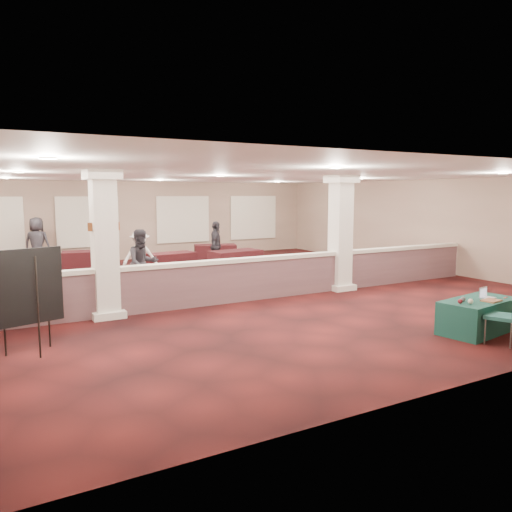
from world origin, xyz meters
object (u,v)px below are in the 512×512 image
far_table_front_right (290,270)px  attendee_c (216,246)px  conf_chair_side (507,312)px  attendee_d (37,243)px  far_table_front_center (236,261)px  far_table_back_right (215,253)px  far_table_back_center (171,262)px  attendee_a (142,263)px  attendee_b (140,256)px  near_table (478,316)px  easel_board (30,288)px  far_table_back_left (90,262)px  far_table_front_left (126,282)px

far_table_front_right → attendee_c: (-1.00, 3.24, 0.52)m
conf_chair_side → attendee_d: 15.30m
far_table_front_center → conf_chair_side: bearing=-88.4°
far_table_front_right → far_table_back_right: (0.00, 5.46, -0.01)m
far_table_front_center → far_table_back_center: size_ratio=1.11×
far_table_back_right → attendee_a: attendee_a is taller
far_table_front_right → attendee_c: attendee_c is taller
far_table_front_right → attendee_a: bearing=-178.8°
far_table_front_right → attendee_d: bearing=134.7°
far_table_front_center → attendee_c: (-0.50, 0.54, 0.50)m
conf_chair_side → attendee_b: bearing=87.3°
attendee_b → attendee_c: size_ratio=0.93×
far_table_back_right → attendee_d: size_ratio=0.88×
far_table_front_center → far_table_front_right: size_ratio=1.05×
near_table → attendee_d: size_ratio=0.90×
near_table → conf_chair_side: (-0.27, -0.78, 0.28)m
easel_board → attendee_c: 9.71m
near_table → attendee_c: bearing=87.1°
far_table_back_center → attendee_c: attendee_c is taller
far_table_back_left → far_table_back_right: size_ratio=1.11×
far_table_back_right → attendee_c: size_ratio=0.95×
attendee_a → attendee_b: 2.35m
far_table_front_right → far_table_front_left: bearing=176.0°
far_table_front_left → far_table_back_right: 7.15m
far_table_back_center → near_table: bearing=-76.2°
far_table_front_center → far_table_back_right: (0.50, 2.76, -0.03)m
far_table_back_right → far_table_front_left: bearing=-134.4°
far_table_back_left → attendee_c: attendee_c is taller
far_table_front_left → attendee_b: 2.09m
far_table_front_left → attendee_a: size_ratio=1.02×
far_table_front_right → attendee_b: (-4.06, 2.17, 0.46)m
near_table → attendee_a: size_ratio=0.94×
attendee_c → far_table_front_left: bearing=157.9°
attendee_c → attendee_a: bearing=164.3°
attendee_b → attendee_d: attendee_d is taller
attendee_a → attendee_c: 4.96m
easel_board → attendee_c: easel_board is taller
near_table → easel_board: size_ratio=0.93×
far_table_front_left → far_table_back_center: bearing=53.5°
far_table_front_left → far_table_back_center: far_table_front_left is taller
near_table → conf_chair_side: conf_chair_side is taller
attendee_c → far_table_front_center: bearing=-105.4°
far_table_front_right → attendee_b: size_ratio=1.07×
near_table → attendee_b: 9.70m
far_table_back_center → attendee_d: 4.94m
far_table_front_center → attendee_a: attendee_a is taller
near_table → far_table_front_center: (-0.55, 9.31, 0.04)m
far_table_back_center → far_table_front_right: bearing=-56.3°
far_table_back_left → attendee_c: (4.00, -1.68, 0.50)m
far_table_front_right → far_table_back_left: 7.02m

